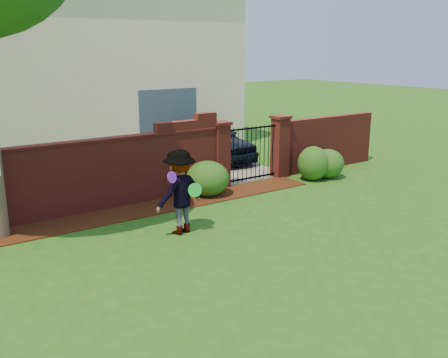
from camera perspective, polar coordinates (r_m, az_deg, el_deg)
ground at (r=9.99m, az=1.18°, el=-8.15°), size 80.00×80.00×0.01m
mulch_bed at (r=12.29m, az=-11.66°, el=-3.92°), size 11.10×1.08×0.03m
brick_wall at (r=12.30m, az=-17.63°, el=0.13°), size 8.70×0.31×2.16m
brick_wall_return at (r=16.86m, az=11.49°, el=4.06°), size 4.00×0.25×1.70m
pillar_left at (r=14.16m, az=-0.41°, el=2.80°), size 0.50×0.50×1.88m
pillar_right at (r=15.48m, az=6.35°, el=3.73°), size 0.50×0.50×1.88m
iron_gate at (r=14.82m, az=3.11°, el=2.90°), size 1.78×0.03×1.60m
driveway at (r=18.25m, az=-4.64°, el=2.39°), size 3.20×8.00×0.01m
house at (r=20.49m, az=-16.83°, el=12.08°), size 12.40×6.40×6.30m
car at (r=17.69m, az=-1.22°, el=4.40°), size 1.77×4.25×1.44m
shrub_left at (r=13.46m, az=-1.87°, el=0.05°), size 1.16×1.16×0.95m
shrub_middle at (r=15.28m, az=10.04°, el=1.75°), size 0.93×0.93×1.03m
shrub_right at (r=15.65m, az=11.62°, el=1.72°), size 1.00×1.00×0.89m
man at (r=10.65m, az=-4.91°, el=-1.52°), size 1.28×0.88×1.82m
frisbee_purple at (r=10.25m, az=-5.90°, el=0.20°), size 0.25×0.14×0.24m
frisbee_green at (r=10.55m, az=-3.31°, el=-1.25°), size 0.31×0.15×0.30m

